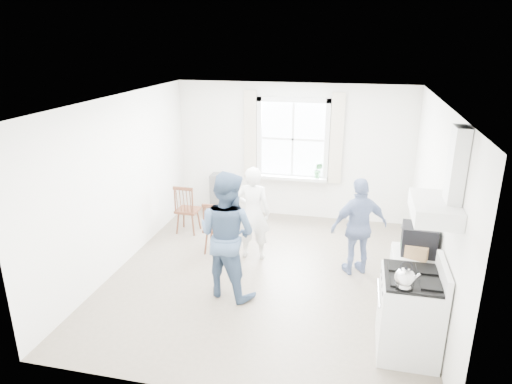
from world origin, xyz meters
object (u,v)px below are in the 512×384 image
(stereo_stack, at_px, (419,239))
(person_left, at_px, (253,213))
(low_cabinet, at_px, (410,285))
(windsor_chair_b, at_px, (215,223))
(person_mid, at_px, (227,235))
(person_right, at_px, (359,227))
(windsor_chair_a, at_px, (185,205))
(gas_stove, at_px, (410,314))

(stereo_stack, height_order, person_left, person_left)
(low_cabinet, xyz_separation_m, windsor_chair_b, (-2.93, 1.16, 0.10))
(low_cabinet, height_order, person_left, person_left)
(person_mid, bearing_deg, person_right, -131.98)
(windsor_chair_b, height_order, person_mid, person_mid)
(low_cabinet, xyz_separation_m, person_left, (-2.31, 1.19, 0.31))
(person_mid, distance_m, person_right, 2.00)
(windsor_chair_a, height_order, person_left, person_left)
(low_cabinet, bearing_deg, person_mid, 178.87)
(gas_stove, bearing_deg, windsor_chair_b, 147.04)
(windsor_chair_b, bearing_deg, person_left, 3.28)
(person_left, height_order, person_right, person_left)
(windsor_chair_b, relative_size, person_mid, 0.51)
(person_mid, relative_size, person_right, 1.18)
(low_cabinet, xyz_separation_m, windsor_chair_a, (-3.69, 1.82, 0.11))
(low_cabinet, height_order, person_right, person_right)
(windsor_chair_a, relative_size, person_right, 0.62)
(windsor_chair_b, height_order, person_right, person_right)
(stereo_stack, distance_m, person_mid, 2.43)
(person_left, bearing_deg, person_right, 172.55)
(windsor_chair_a, distance_m, windsor_chair_b, 1.01)
(gas_stove, relative_size, person_left, 0.74)
(stereo_stack, distance_m, windsor_chair_b, 3.22)
(windsor_chair_b, bearing_deg, gas_stove, -32.96)
(stereo_stack, xyz_separation_m, windsor_chair_a, (-3.73, 1.81, -0.52))
(windsor_chair_b, relative_size, person_left, 0.59)
(windsor_chair_a, distance_m, person_left, 1.53)
(gas_stove, bearing_deg, low_cabinet, 84.32)
(gas_stove, xyz_separation_m, person_right, (-0.59, 1.75, 0.26))
(stereo_stack, bearing_deg, person_right, 124.00)
(person_left, bearing_deg, stereo_stack, 150.89)
(gas_stove, relative_size, stereo_stack, 2.68)
(windsor_chair_b, xyz_separation_m, person_mid, (0.54, -1.11, 0.34))
(windsor_chair_a, bearing_deg, person_left, -24.32)
(gas_stove, distance_m, person_right, 1.86)
(stereo_stack, bearing_deg, low_cabinet, -162.47)
(gas_stove, height_order, low_cabinet, gas_stove)
(low_cabinet, distance_m, person_right, 1.27)
(person_left, bearing_deg, windsor_chair_a, -26.67)
(low_cabinet, relative_size, person_right, 0.61)
(low_cabinet, bearing_deg, stereo_stack, 17.53)
(windsor_chair_b, distance_m, person_left, 0.66)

